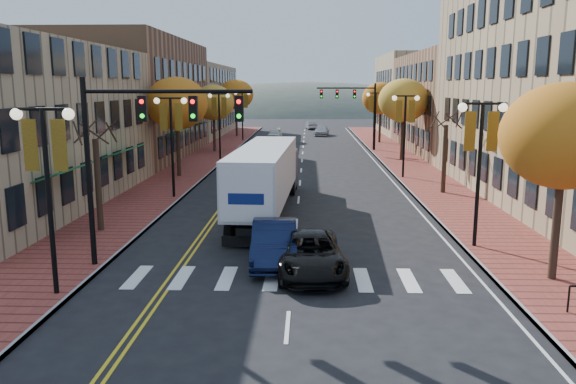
{
  "coord_description": "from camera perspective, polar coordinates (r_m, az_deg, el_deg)",
  "views": [
    {
      "loc": [
        0.55,
        -16.82,
        6.68
      ],
      "look_at": [
        -0.3,
        6.88,
        2.2
      ],
      "focal_mm": 35.0,
      "sensor_mm": 36.0,
      "label": 1
    }
  ],
  "objects": [
    {
      "name": "car_far_oncoming",
      "position": [
        89.12,
        2.37,
        6.8
      ],
      "size": [
        1.89,
        4.1,
        1.3
      ],
      "primitive_type": "imported",
      "rotation": [
        0.0,
        0.0,
        3.27
      ],
      "color": "#929399",
      "rests_on": "ground"
    },
    {
      "name": "semi_truck",
      "position": [
        29.72,
        -2.14,
        1.91
      ],
      "size": [
        3.01,
        14.78,
        3.67
      ],
      "rotation": [
        0.0,
        0.0,
        -0.05
      ],
      "color": "black",
      "rests_on": "ground"
    },
    {
      "name": "car_far_silver",
      "position": [
        77.77,
        3.42,
        6.23
      ],
      "size": [
        2.33,
        4.7,
        1.31
      ],
      "primitive_type": "imported",
      "rotation": [
        0.0,
        0.0,
        -0.11
      ],
      "color": "#A2A1A8",
      "rests_on": "ground"
    },
    {
      "name": "black_suv",
      "position": [
        20.42,
        2.21,
        -6.28
      ],
      "size": [
        2.78,
        5.33,
        1.43
      ],
      "primitive_type": "imported",
      "rotation": [
        0.0,
        0.0,
        0.08
      ],
      "color": "black",
      "rests_on": "ground"
    },
    {
      "name": "building_right_far",
      "position": [
        82.8,
        14.79,
        9.53
      ],
      "size": [
        15.0,
        20.0,
        11.0
      ],
      "primitive_type": "cube",
      "color": "#9E8966",
      "rests_on": "ground"
    },
    {
      "name": "ground",
      "position": [
        18.1,
        0.18,
        -10.95
      ],
      "size": [
        200.0,
        200.0,
        0.0
      ],
      "primitive_type": "plane",
      "color": "black",
      "rests_on": "ground"
    },
    {
      "name": "tree_left_c",
      "position": [
        57.64,
        -7.57,
        8.98
      ],
      "size": [
        4.16,
        4.16,
        6.69
      ],
      "color": "#382619",
      "rests_on": "sidewalk_left"
    },
    {
      "name": "lamp_right_c",
      "position": [
        59.28,
        8.88,
        8.26
      ],
      "size": [
        1.96,
        0.36,
        6.05
      ],
      "color": "black",
      "rests_on": "ground"
    },
    {
      "name": "tree_right_d",
      "position": [
        67.37,
        9.39,
        9.37
      ],
      "size": [
        4.35,
        4.35,
        7.0
      ],
      "color": "#382619",
      "rests_on": "sidewalk_right"
    },
    {
      "name": "building_right_mid",
      "position": [
        61.52,
        19.24,
        8.54
      ],
      "size": [
        15.0,
        24.0,
        10.0
      ],
      "primitive_type": "cube",
      "color": "brown",
      "rests_on": "ground"
    },
    {
      "name": "tree_right_c",
      "position": [
        51.53,
        11.65,
        9.1
      ],
      "size": [
        4.48,
        4.48,
        7.21
      ],
      "color": "#382619",
      "rests_on": "sidewalk_right"
    },
    {
      "name": "sidewalk_right",
      "position": [
        50.47,
        11.69,
        2.95
      ],
      "size": [
        4.0,
        85.0,
        0.15
      ],
      "primitive_type": "cube",
      "color": "brown",
      "rests_on": "ground"
    },
    {
      "name": "sidewalk_left",
      "position": [
        50.67,
        -8.84,
        3.07
      ],
      "size": [
        4.0,
        85.0,
        0.15
      ],
      "primitive_type": "cube",
      "color": "brown",
      "rests_on": "ground"
    },
    {
      "name": "car_far_white",
      "position": [
        71.78,
        -1.33,
        5.91
      ],
      "size": [
        1.89,
        4.18,
        1.39
      ],
      "primitive_type": "imported",
      "rotation": [
        0.0,
        0.0,
        -0.06
      ],
      "color": "silver",
      "rests_on": "ground"
    },
    {
      "name": "tree_left_b",
      "position": [
        41.94,
        -11.24,
        8.81
      ],
      "size": [
        4.48,
        4.48,
        7.21
      ],
      "color": "#382619",
      "rests_on": "sidewalk_left"
    },
    {
      "name": "navy_sedan",
      "position": [
        21.57,
        -1.39,
        -5.14
      ],
      "size": [
        1.88,
        4.88,
        1.59
      ],
      "primitive_type": "imported",
      "rotation": [
        0.0,
        0.0,
        0.04
      ],
      "color": "black",
      "rests_on": "ground"
    },
    {
      "name": "traffic_mast_far",
      "position": [
        59.05,
        6.93,
        8.91
      ],
      "size": [
        6.1,
        0.34,
        7.0
      ],
      "color": "black",
      "rests_on": "ground"
    },
    {
      "name": "tree_left_d",
      "position": [
        75.43,
        -5.29,
        9.83
      ],
      "size": [
        4.61,
        4.61,
        7.42
      ],
      "color": "#382619",
      "rests_on": "sidewalk_left"
    },
    {
      "name": "lamp_left_d",
      "position": [
        69.33,
        -4.66,
        8.68
      ],
      "size": [
        1.96,
        0.36,
        6.05
      ],
      "color": "black",
      "rests_on": "ground"
    },
    {
      "name": "building_left_far",
      "position": [
        79.8,
        -10.79,
        9.12
      ],
      "size": [
        12.0,
        26.0,
        9.5
      ],
      "primitive_type": "cube",
      "color": "#9E8966",
      "rests_on": "ground"
    },
    {
      "name": "lamp_left_c",
      "position": [
        51.51,
        -7.0,
        7.96
      ],
      "size": [
        1.96,
        0.36,
        6.05
      ],
      "color": "black",
      "rests_on": "ground"
    },
    {
      "name": "traffic_mast_near",
      "position": [
        20.79,
        -14.87,
        5.5
      ],
      "size": [
        6.1,
        0.35,
        7.0
      ],
      "color": "black",
      "rests_on": "ground"
    },
    {
      "name": "tree_right_b",
      "position": [
        36.1,
        15.61,
        3.25
      ],
      "size": [
        0.28,
        0.28,
        4.2
      ],
      "color": "#382619",
      "rests_on": "sidewalk_right"
    },
    {
      "name": "building_left_mid",
      "position": [
        55.67,
        -16.53,
        9.04
      ],
      "size": [
        12.0,
        24.0,
        11.0
      ],
      "primitive_type": "cube",
      "color": "brown",
      "rests_on": "ground"
    },
    {
      "name": "lamp_right_a",
      "position": [
        23.97,
        18.96,
        4.41
      ],
      "size": [
        1.96,
        0.36,
        6.05
      ],
      "color": "black",
      "rests_on": "ground"
    },
    {
      "name": "lamp_left_a",
      "position": [
        18.8,
        -23.34,
        2.53
      ],
      "size": [
        1.96,
        0.36,
        6.05
      ],
      "color": "black",
      "rests_on": "ground"
    },
    {
      "name": "tree_right_a",
      "position": [
        20.69,
        26.27,
        5.1
      ],
      "size": [
        4.16,
        4.16,
        6.69
      ],
      "color": "#382619",
      "rests_on": "sidewalk_right"
    },
    {
      "name": "tree_left_a",
      "position": [
        26.96,
        -18.72,
        0.67
      ],
      "size": [
        0.28,
        0.28,
        4.2
      ],
      "color": "#382619",
      "rests_on": "sidewalk_left"
    },
    {
      "name": "lamp_right_b",
      "position": [
        41.48,
        11.8,
        7.17
      ],
      "size": [
        1.96,
        0.36,
        6.05
      ],
      "color": "black",
      "rests_on": "ground"
    },
    {
      "name": "lamp_left_b",
      "position": [
        33.88,
        -11.77,
        6.43
      ],
      "size": [
        1.96,
        0.36,
        6.05
      ],
      "color": "black",
      "rests_on": "ground"
    }
  ]
}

